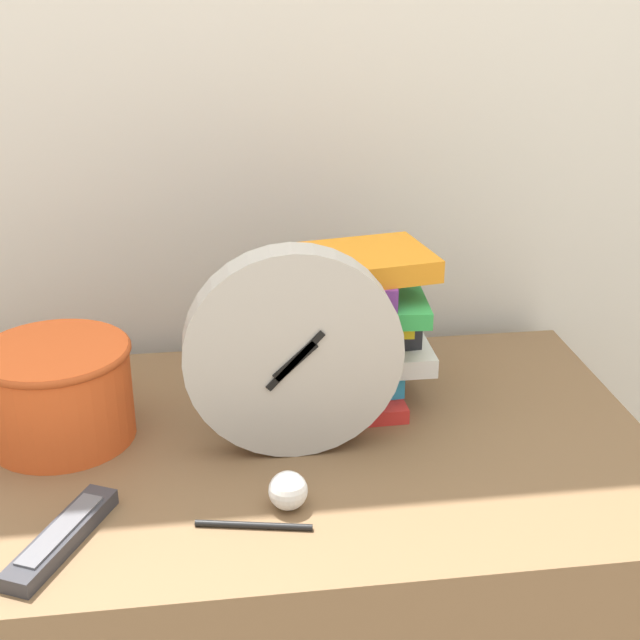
{
  "coord_description": "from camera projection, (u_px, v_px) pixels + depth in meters",
  "views": [
    {
      "loc": [
        -0.05,
        -0.76,
        1.42
      ],
      "look_at": [
        0.1,
        0.37,
        0.93
      ],
      "focal_mm": 50.0,
      "sensor_mm": 36.0,
      "label": 1
    }
  ],
  "objects": [
    {
      "name": "book_stack",
      "position": [
        345.0,
        325.0,
        1.32
      ],
      "size": [
        0.25,
        0.2,
        0.24
      ],
      "color": "red",
      "rests_on": "desk"
    },
    {
      "name": "basket",
      "position": [
        58.0,
        390.0,
        1.23
      ],
      "size": [
        0.21,
        0.21,
        0.14
      ],
      "color": "#E05623",
      "rests_on": "desk"
    },
    {
      "name": "crumpled_paper_ball",
      "position": [
        288.0,
        491.0,
        1.09
      ],
      "size": [
        0.05,
        0.05,
        0.05
      ],
      "color": "white",
      "rests_on": "desk"
    },
    {
      "name": "desk_clock",
      "position": [
        293.0,
        353.0,
        1.17
      ],
      "size": [
        0.29,
        0.05,
        0.29
      ],
      "color": "#B7B2A8",
      "rests_on": "desk"
    },
    {
      "name": "tv_remote",
      "position": [
        62.0,
        537.0,
        1.03
      ],
      "size": [
        0.12,
        0.19,
        0.02
      ],
      "color": "#333338",
      "rests_on": "desk"
    },
    {
      "name": "wall_back",
      "position": [
        227.0,
        88.0,
        1.43
      ],
      "size": [
        6.0,
        0.04,
        2.4
      ],
      "color": "silver",
      "rests_on": "ground_plane"
    },
    {
      "name": "pen",
      "position": [
        254.0,
        525.0,
        1.06
      ],
      "size": [
        0.14,
        0.04,
        0.01
      ],
      "color": "black",
      "rests_on": "desk"
    }
  ]
}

